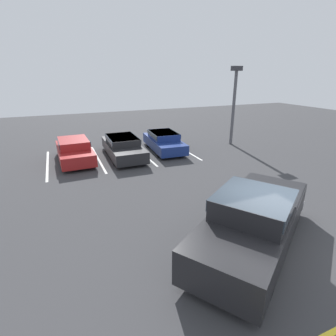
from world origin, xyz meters
TOP-DOWN VIEW (x-y plane):
  - ground_plane at (0.00, 0.00)m, footprint 60.00×60.00m
  - stall_stripe_a at (-5.99, 10.61)m, footprint 0.12×5.44m
  - stall_stripe_b at (-3.22, 10.61)m, footprint 0.12×5.44m
  - stall_stripe_c at (-0.46, 10.61)m, footprint 0.12×5.44m
  - stall_stripe_d at (2.30, 10.61)m, footprint 0.12×5.44m
  - pickup_truck at (-0.33, 0.42)m, footprint 5.81×4.82m
  - parked_sedan_a at (-4.48, 10.67)m, footprint 1.91×4.26m
  - parked_sedan_b at (-1.72, 10.43)m, footprint 1.88×4.81m
  - parked_sedan_c at (1.04, 10.73)m, footprint 2.01×4.43m
  - light_post at (6.06, 10.39)m, footprint 0.70×0.36m
  - wheel_stop_curb at (-4.08, 13.90)m, footprint 1.64×0.20m

SIDE VIEW (x-z plane):
  - ground_plane at x=0.00m, z-range 0.00..0.00m
  - stall_stripe_a at x=-5.99m, z-range 0.00..0.01m
  - stall_stripe_b at x=-3.22m, z-range 0.00..0.01m
  - stall_stripe_c at x=-0.46m, z-range 0.00..0.01m
  - stall_stripe_d at x=2.30m, z-range 0.00..0.01m
  - wheel_stop_curb at x=-4.08m, z-range 0.00..0.14m
  - parked_sedan_c at x=1.04m, z-range 0.04..1.25m
  - parked_sedan_b at x=-1.72m, z-range 0.04..1.27m
  - parked_sedan_a at x=-4.48m, z-range 0.04..1.31m
  - pickup_truck at x=-0.33m, z-range -0.01..1.75m
  - light_post at x=6.06m, z-range 0.54..5.75m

